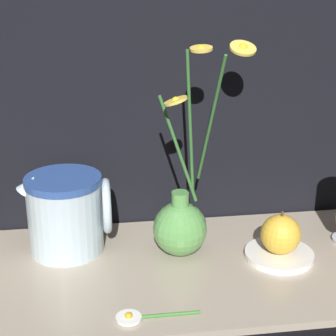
{
  "coord_description": "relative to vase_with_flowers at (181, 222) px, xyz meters",
  "views": [
    {
      "loc": [
        -0.1,
        -0.77,
        0.48
      ],
      "look_at": [
        0.01,
        0.0,
        0.18
      ],
      "focal_mm": 60.0,
      "sensor_mm": 36.0,
      "label": 1
    }
  ],
  "objects": [
    {
      "name": "orange_fruit",
      "position": [
        0.16,
        -0.04,
        -0.01
      ],
      "size": [
        0.07,
        0.07,
        0.07
      ],
      "color": "gold",
      "rests_on": "saucer_plate"
    },
    {
      "name": "shelf",
      "position": [
        -0.04,
        -0.04,
        -0.06
      ],
      "size": [
        0.88,
        0.34,
        0.01
      ],
      "color": "tan",
      "rests_on": "ground_plane"
    },
    {
      "name": "saucer_plate",
      "position": [
        0.16,
        -0.04,
        -0.05
      ],
      "size": [
        0.11,
        0.11,
        0.01
      ],
      "color": "white",
      "rests_on": "shelf"
    },
    {
      "name": "loose_daisy",
      "position": [
        -0.09,
        -0.17,
        -0.05
      ],
      "size": [
        0.12,
        0.04,
        0.01
      ],
      "color": "#3D7A33",
      "rests_on": "shelf"
    },
    {
      "name": "ceramic_pitcher",
      "position": [
        -0.19,
        0.04,
        0.01
      ],
      "size": [
        0.15,
        0.13,
        0.14
      ],
      "color": "silver",
      "rests_on": "shelf"
    },
    {
      "name": "vase_with_flowers",
      "position": [
        0.0,
        0.0,
        0.0
      ],
      "size": [
        0.17,
        0.14,
        0.35
      ],
      "color": "#59994C",
      "rests_on": "shelf"
    },
    {
      "name": "ground_plane",
      "position": [
        -0.04,
        -0.04,
        -0.07
      ],
      "size": [
        6.0,
        6.0,
        0.0
      ],
      "primitive_type": "plane",
      "color": "black"
    }
  ]
}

